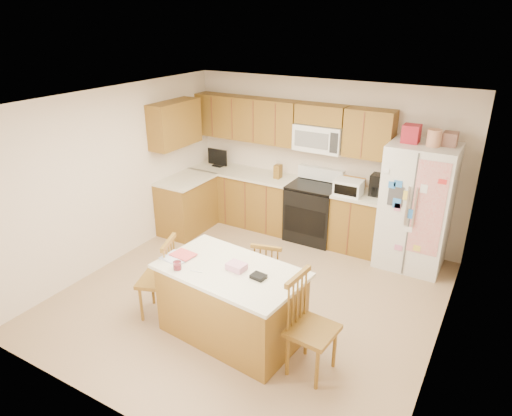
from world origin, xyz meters
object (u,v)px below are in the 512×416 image
Objects in this scene: stove at (313,211)px; windsor_chair_back at (269,276)px; island at (231,302)px; windsor_chair_left at (160,279)px; refrigerator at (416,206)px; windsor_chair_right at (310,329)px.

stove is 1.24× the size of windsor_chair_back.
island is 1.64× the size of windsor_chair_left.
island is at bearing -97.20° from windsor_chair_back.
windsor_chair_left is 1.32m from windsor_chair_back.
windsor_chair_back is at bearing 82.80° from island.
windsor_chair_back is (-1.28, -1.95, -0.49)m from refrigerator.
refrigerator is 2.01× the size of windsor_chair_left.
refrigerator is at bearing 56.65° from windsor_chair_back.
windsor_chair_left is at bearing -105.14° from stove.
refrigerator is at bearing -2.30° from stove.
windsor_chair_back is (0.29, -2.01, -0.04)m from stove.
refrigerator reaches higher than island.
island is at bearing 175.52° from windsor_chair_right.
windsor_chair_back is at bearing -81.90° from stove.
windsor_chair_right reaches higher than windsor_chair_left.
windsor_chair_right is (0.98, -0.08, 0.07)m from island.
stove is 1.63m from refrigerator.
windsor_chair_right is (0.89, -0.79, 0.08)m from windsor_chair_back.
windsor_chair_right is (1.18, -2.80, 0.04)m from stove.
windsor_chair_right is at bearing -4.48° from island.
windsor_chair_left is at bearing -142.76° from windsor_chair_back.
windsor_chair_left is at bearing -130.32° from refrigerator.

